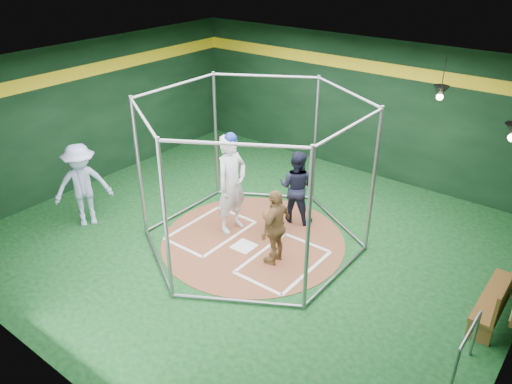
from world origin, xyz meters
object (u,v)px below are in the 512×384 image
Objects in this scene: batter_figure at (232,183)px; dugout_bench at (501,294)px; umpire at (296,187)px; visitor_leopard at (276,227)px.

batter_figure is 5.33m from dugout_bench.
dugout_bench is at bearing 157.15° from umpire.
umpire is at bearing -163.63° from visitor_leopard.
visitor_leopard is 0.94× the size of dugout_bench.
batter_figure reaches higher than dugout_bench.
dugout_bench is (5.27, 0.51, -0.61)m from batter_figure.
umpire is at bearing 52.53° from batter_figure.
visitor_leopard is at bearing -16.37° from batter_figure.
batter_figure is at bearing -110.19° from visitor_leopard.
batter_figure is 1.45m from umpire.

